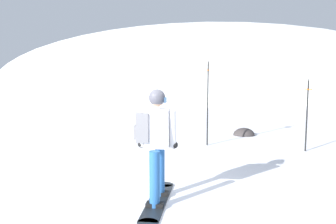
% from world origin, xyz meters
% --- Properties ---
extents(ground_plane, '(300.00, 300.00, 0.00)m').
position_xyz_m(ground_plane, '(0.00, 0.00, 0.00)').
color(ground_plane, white).
extents(ridge_peak_main, '(40.44, 36.40, 11.90)m').
position_xyz_m(ridge_peak_main, '(2.02, 31.29, 0.00)').
color(ridge_peak_main, white).
rests_on(ridge_peak_main, ground).
extents(snowboarder_main, '(0.64, 1.84, 1.71)m').
position_xyz_m(snowboarder_main, '(0.09, 0.08, 0.92)').
color(snowboarder_main, black).
rests_on(snowboarder_main, ground).
extents(piste_marker_near, '(0.20, 0.20, 1.76)m').
position_xyz_m(piste_marker_near, '(3.34, 3.70, 1.01)').
color(piste_marker_near, black).
rests_on(piste_marker_near, ground).
extents(piste_marker_far, '(0.20, 0.20, 2.20)m').
position_xyz_m(piste_marker_far, '(0.99, 4.18, 1.25)').
color(piste_marker_far, black).
rests_on(piste_marker_far, ground).
extents(rock_dark, '(0.63, 0.54, 0.44)m').
position_xyz_m(rock_dark, '(2.12, 5.64, 0.00)').
color(rock_dark, '#383333').
rests_on(rock_dark, ground).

